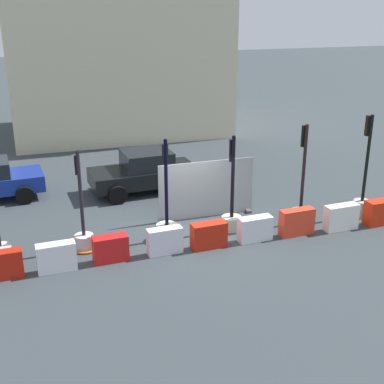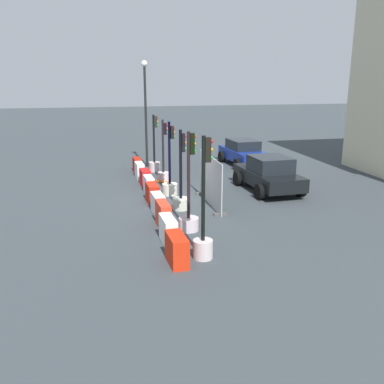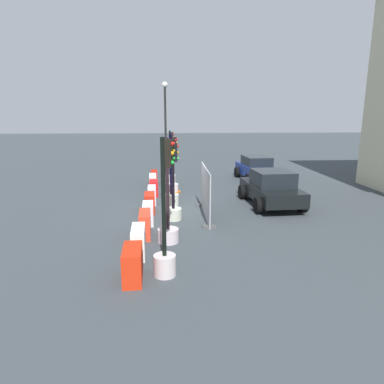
{
  "view_description": "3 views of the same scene",
  "coord_description": "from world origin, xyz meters",
  "px_view_note": "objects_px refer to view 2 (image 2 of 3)",
  "views": [
    {
      "loc": [
        -4.92,
        -14.64,
        7.17
      ],
      "look_at": [
        -0.15,
        0.31,
        1.34
      ],
      "focal_mm": 48.67,
      "sensor_mm": 36.0,
      "label": 1
    },
    {
      "loc": [
        17.02,
        -3.09,
        5.14
      ],
      "look_at": [
        2.29,
        0.13,
        1.02
      ],
      "focal_mm": 39.56,
      "sensor_mm": 36.0,
      "label": 2
    },
    {
      "loc": [
        14.12,
        -0.14,
        4.15
      ],
      "look_at": [
        1.91,
        0.63,
        1.31
      ],
      "focal_mm": 31.81,
      "sensor_mm": 36.0,
      "label": 3
    }
  ],
  "objects_px": {
    "construction_barrier_4": "(152,193)",
    "construction_barrier_6": "(163,215)",
    "traffic_light_3": "(181,194)",
    "construction_barrier_8": "(177,249)",
    "traffic_light_2": "(170,182)",
    "construction_barrier_0": "(137,165)",
    "traffic_light_0": "(155,161)",
    "construction_barrier_3": "(149,185)",
    "traffic_light_1": "(164,171)",
    "construction_barrier_7": "(168,231)",
    "construction_barrier_1": "(140,171)",
    "construction_barrier_2": "(145,178)",
    "car_blue_estate": "(243,152)",
    "car_black_sedan": "(269,174)",
    "construction_barrier_5": "(158,204)",
    "traffic_light_4": "(189,213)",
    "street_lamp_post": "(145,101)",
    "traffic_light_5": "(203,233)"
  },
  "relations": [
    {
      "from": "construction_barrier_4",
      "to": "construction_barrier_6",
      "type": "bearing_deg",
      "value": 0.2
    },
    {
      "from": "traffic_light_3",
      "to": "construction_barrier_8",
      "type": "bearing_deg",
      "value": -12.26
    },
    {
      "from": "traffic_light_2",
      "to": "construction_barrier_0",
      "type": "bearing_deg",
      "value": -168.22
    },
    {
      "from": "traffic_light_0",
      "to": "construction_barrier_6",
      "type": "height_order",
      "value": "traffic_light_0"
    },
    {
      "from": "traffic_light_0",
      "to": "construction_barrier_3",
      "type": "bearing_deg",
      "value": -10.6
    },
    {
      "from": "traffic_light_1",
      "to": "construction_barrier_7",
      "type": "bearing_deg",
      "value": -7.64
    },
    {
      "from": "traffic_light_0",
      "to": "construction_barrier_6",
      "type": "bearing_deg",
      "value": -5.55
    },
    {
      "from": "traffic_light_2",
      "to": "construction_barrier_1",
      "type": "relative_size",
      "value": 3.0
    },
    {
      "from": "traffic_light_3",
      "to": "construction_barrier_2",
      "type": "distance_m",
      "value": 4.28
    },
    {
      "from": "construction_barrier_4",
      "to": "construction_barrier_6",
      "type": "distance_m",
      "value": 3.01
    },
    {
      "from": "car_blue_estate",
      "to": "construction_barrier_6",
      "type": "bearing_deg",
      "value": -33.07
    },
    {
      "from": "construction_barrier_7",
      "to": "car_black_sedan",
      "type": "height_order",
      "value": "car_black_sedan"
    },
    {
      "from": "construction_barrier_4",
      "to": "construction_barrier_1",
      "type": "bearing_deg",
      "value": -178.83
    },
    {
      "from": "construction_barrier_2",
      "to": "construction_barrier_5",
      "type": "height_order",
      "value": "construction_barrier_5"
    },
    {
      "from": "construction_barrier_1",
      "to": "construction_barrier_2",
      "type": "relative_size",
      "value": 1.06
    },
    {
      "from": "construction_barrier_6",
      "to": "traffic_light_3",
      "type": "bearing_deg",
      "value": 151.67
    },
    {
      "from": "construction_barrier_8",
      "to": "car_black_sedan",
      "type": "height_order",
      "value": "car_black_sedan"
    },
    {
      "from": "construction_barrier_2",
      "to": "construction_barrier_7",
      "type": "distance_m",
      "value": 7.6
    },
    {
      "from": "traffic_light_4",
      "to": "construction_barrier_6",
      "type": "distance_m",
      "value": 1.01
    },
    {
      "from": "construction_barrier_0",
      "to": "construction_barrier_6",
      "type": "relative_size",
      "value": 0.97
    },
    {
      "from": "construction_barrier_1",
      "to": "construction_barrier_3",
      "type": "relative_size",
      "value": 1.03
    },
    {
      "from": "traffic_light_2",
      "to": "construction_barrier_7",
      "type": "height_order",
      "value": "traffic_light_2"
    },
    {
      "from": "construction_barrier_8",
      "to": "street_lamp_post",
      "type": "bearing_deg",
      "value": 177.06
    },
    {
      "from": "construction_barrier_8",
      "to": "construction_barrier_3",
      "type": "bearing_deg",
      "value": 179.3
    },
    {
      "from": "construction_barrier_2",
      "to": "construction_barrier_4",
      "type": "relative_size",
      "value": 0.93
    },
    {
      "from": "car_black_sedan",
      "to": "traffic_light_2",
      "type": "bearing_deg",
      "value": -94.05
    },
    {
      "from": "construction_barrier_6",
      "to": "construction_barrier_8",
      "type": "height_order",
      "value": "construction_barrier_6"
    },
    {
      "from": "traffic_light_5",
      "to": "street_lamp_post",
      "type": "bearing_deg",
      "value": -179.49
    },
    {
      "from": "traffic_light_1",
      "to": "traffic_light_3",
      "type": "xyz_separation_m",
      "value": [
        4.8,
        -0.03,
        0.08
      ]
    },
    {
      "from": "traffic_light_2",
      "to": "construction_barrier_7",
      "type": "distance_m",
      "value": 5.76
    },
    {
      "from": "construction_barrier_3",
      "to": "construction_barrier_5",
      "type": "relative_size",
      "value": 0.97
    },
    {
      "from": "traffic_light_0",
      "to": "construction_barrier_2",
      "type": "relative_size",
      "value": 3.06
    },
    {
      "from": "traffic_light_0",
      "to": "car_blue_estate",
      "type": "xyz_separation_m",
      "value": [
        -0.63,
        5.42,
        0.15
      ]
    },
    {
      "from": "traffic_light_0",
      "to": "construction_barrier_5",
      "type": "distance_m",
      "value": 7.65
    },
    {
      "from": "traffic_light_1",
      "to": "traffic_light_4",
      "type": "distance_m",
      "value": 7.23
    },
    {
      "from": "construction_barrier_8",
      "to": "car_black_sedan",
      "type": "relative_size",
      "value": 0.27
    },
    {
      "from": "construction_barrier_5",
      "to": "car_black_sedan",
      "type": "distance_m",
      "value": 5.96
    },
    {
      "from": "street_lamp_post",
      "to": "construction_barrier_2",
      "type": "bearing_deg",
      "value": -7.6
    },
    {
      "from": "traffic_light_2",
      "to": "construction_barrier_5",
      "type": "xyz_separation_m",
      "value": [
        2.62,
        -0.91,
        -0.19
      ]
    },
    {
      "from": "construction_barrier_2",
      "to": "street_lamp_post",
      "type": "relative_size",
      "value": 0.17
    },
    {
      "from": "construction_barrier_1",
      "to": "construction_barrier_0",
      "type": "bearing_deg",
      "value": 179.91
    },
    {
      "from": "traffic_light_0",
      "to": "traffic_light_1",
      "type": "height_order",
      "value": "traffic_light_0"
    },
    {
      "from": "construction_barrier_4",
      "to": "car_black_sedan",
      "type": "height_order",
      "value": "car_black_sedan"
    },
    {
      "from": "construction_barrier_2",
      "to": "construction_barrier_7",
      "type": "relative_size",
      "value": 0.88
    },
    {
      "from": "construction_barrier_1",
      "to": "construction_barrier_4",
      "type": "relative_size",
      "value": 0.99
    },
    {
      "from": "traffic_light_0",
      "to": "construction_barrier_6",
      "type": "xyz_separation_m",
      "value": [
        9.05,
        -0.88,
        -0.19
      ]
    },
    {
      "from": "traffic_light_5",
      "to": "construction_barrier_1",
      "type": "xyz_separation_m",
      "value": [
        -10.48,
        -0.84,
        -0.38
      ]
    },
    {
      "from": "traffic_light_3",
      "to": "construction_barrier_6",
      "type": "distance_m",
      "value": 2.12
    },
    {
      "from": "construction_barrier_3",
      "to": "traffic_light_0",
      "type": "bearing_deg",
      "value": 169.4
    },
    {
      "from": "construction_barrier_4",
      "to": "car_black_sedan",
      "type": "distance_m",
      "value": 5.57
    }
  ]
}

